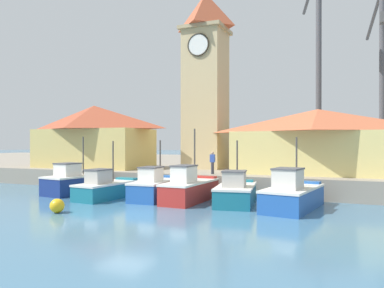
{
  "coord_description": "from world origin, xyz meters",
  "views": [
    {
      "loc": [
        10.36,
        -15.85,
        3.59
      ],
      "look_at": [
        -0.72,
        10.11,
        3.5
      ],
      "focal_mm": 35.0,
      "sensor_mm": 36.0,
      "label": 1
    }
  ],
  "objects_px": {
    "clock_tower": "(206,76)",
    "port_crane_far": "(318,81)",
    "fishing_boat_center": "(236,192)",
    "port_crane_near": "(382,99)",
    "fishing_boat_mid_left": "(190,189)",
    "warehouse_right": "(318,140)",
    "fishing_boat_mid_right": "(293,195)",
    "fishing_boat_left_outer": "(107,188)",
    "mooring_buoy": "(57,206)",
    "dock_worker_near_tower": "(213,162)",
    "warehouse_left": "(94,136)",
    "fishing_boat_left_inner": "(156,187)",
    "fishing_boat_far_left": "(76,182)"
  },
  "relations": [
    {
      "from": "fishing_boat_mid_right",
      "to": "mooring_buoy",
      "type": "distance_m",
      "value": 12.37
    },
    {
      "from": "fishing_boat_far_left",
      "to": "dock_worker_near_tower",
      "type": "height_order",
      "value": "fishing_boat_far_left"
    },
    {
      "from": "fishing_boat_mid_left",
      "to": "port_crane_far",
      "type": "bearing_deg",
      "value": 71.99
    },
    {
      "from": "port_crane_near",
      "to": "dock_worker_near_tower",
      "type": "relative_size",
      "value": 11.02
    },
    {
      "from": "warehouse_right",
      "to": "port_crane_near",
      "type": "distance_m",
      "value": 14.4
    },
    {
      "from": "fishing_boat_far_left",
      "to": "port_crane_far",
      "type": "bearing_deg",
      "value": 51.02
    },
    {
      "from": "warehouse_left",
      "to": "dock_worker_near_tower",
      "type": "bearing_deg",
      "value": -12.36
    },
    {
      "from": "fishing_boat_mid_right",
      "to": "warehouse_right",
      "type": "bearing_deg",
      "value": 85.84
    },
    {
      "from": "clock_tower",
      "to": "dock_worker_near_tower",
      "type": "distance_m",
      "value": 9.57
    },
    {
      "from": "fishing_boat_far_left",
      "to": "port_crane_near",
      "type": "height_order",
      "value": "port_crane_near"
    },
    {
      "from": "warehouse_left",
      "to": "port_crane_near",
      "type": "bearing_deg",
      "value": 30.14
    },
    {
      "from": "fishing_boat_far_left",
      "to": "fishing_boat_mid_left",
      "type": "bearing_deg",
      "value": -0.96
    },
    {
      "from": "fishing_boat_left_inner",
      "to": "fishing_boat_mid_left",
      "type": "distance_m",
      "value": 2.38
    },
    {
      "from": "fishing_boat_left_outer",
      "to": "fishing_boat_left_inner",
      "type": "distance_m",
      "value": 3.22
    },
    {
      "from": "warehouse_left",
      "to": "mooring_buoy",
      "type": "xyz_separation_m",
      "value": [
        7.77,
        -12.99,
        -3.88
      ]
    },
    {
      "from": "fishing_boat_mid_left",
      "to": "warehouse_right",
      "type": "relative_size",
      "value": 0.43
    },
    {
      "from": "fishing_boat_left_inner",
      "to": "warehouse_right",
      "type": "relative_size",
      "value": 0.41
    },
    {
      "from": "port_crane_near",
      "to": "dock_worker_near_tower",
      "type": "xyz_separation_m",
      "value": [
        -11.91,
        -16.9,
        -5.78
      ]
    },
    {
      "from": "fishing_boat_center",
      "to": "fishing_boat_mid_right",
      "type": "distance_m",
      "value": 3.31
    },
    {
      "from": "fishing_boat_far_left",
      "to": "mooring_buoy",
      "type": "distance_m",
      "value": 7.46
    },
    {
      "from": "warehouse_left",
      "to": "dock_worker_near_tower",
      "type": "xyz_separation_m",
      "value": [
        12.49,
        -2.74,
        -2.04
      ]
    },
    {
      "from": "fishing_boat_center",
      "to": "port_crane_near",
      "type": "bearing_deg",
      "value": 66.77
    },
    {
      "from": "fishing_boat_center",
      "to": "fishing_boat_left_outer",
      "type": "bearing_deg",
      "value": -172.39
    },
    {
      "from": "fishing_boat_left_outer",
      "to": "clock_tower",
      "type": "bearing_deg",
      "value": 75.95
    },
    {
      "from": "fishing_boat_far_left",
      "to": "fishing_boat_left_inner",
      "type": "distance_m",
      "value": 6.44
    },
    {
      "from": "clock_tower",
      "to": "mooring_buoy",
      "type": "xyz_separation_m",
      "value": [
        -2.03,
        -15.86,
        -9.11
      ]
    },
    {
      "from": "fishing_boat_mid_left",
      "to": "warehouse_left",
      "type": "relative_size",
      "value": 0.5
    },
    {
      "from": "fishing_boat_mid_right",
      "to": "dock_worker_near_tower",
      "type": "relative_size",
      "value": 3.4
    },
    {
      "from": "fishing_boat_mid_left",
      "to": "port_crane_near",
      "type": "height_order",
      "value": "port_crane_near"
    },
    {
      "from": "fishing_boat_left_outer",
      "to": "mooring_buoy",
      "type": "height_order",
      "value": "fishing_boat_left_outer"
    },
    {
      "from": "dock_worker_near_tower",
      "to": "fishing_boat_left_outer",
      "type": "bearing_deg",
      "value": -136.23
    },
    {
      "from": "fishing_boat_left_inner",
      "to": "port_crane_near",
      "type": "height_order",
      "value": "port_crane_near"
    },
    {
      "from": "port_crane_near",
      "to": "fishing_boat_mid_right",
      "type": "bearing_deg",
      "value": -104.96
    },
    {
      "from": "fishing_boat_left_inner",
      "to": "warehouse_right",
      "type": "xyz_separation_m",
      "value": [
        9.17,
        8.19,
        3.03
      ]
    },
    {
      "from": "fishing_boat_mid_left",
      "to": "warehouse_left",
      "type": "bearing_deg",
      "value": 151.16
    },
    {
      "from": "mooring_buoy",
      "to": "dock_worker_near_tower",
      "type": "xyz_separation_m",
      "value": [
        4.72,
        10.25,
        1.83
      ]
    },
    {
      "from": "fishing_boat_left_inner",
      "to": "clock_tower",
      "type": "bearing_deg",
      "value": 92.02
    },
    {
      "from": "fishing_boat_mid_left",
      "to": "fishing_boat_mid_right",
      "type": "height_order",
      "value": "fishing_boat_mid_left"
    },
    {
      "from": "warehouse_right",
      "to": "mooring_buoy",
      "type": "distance_m",
      "value": 18.73
    },
    {
      "from": "fishing_boat_left_inner",
      "to": "fishing_boat_center",
      "type": "distance_m",
      "value": 5.26
    },
    {
      "from": "fishing_boat_center",
      "to": "port_crane_near",
      "type": "distance_m",
      "value": 23.93
    },
    {
      "from": "fishing_boat_left_outer",
      "to": "fishing_boat_mid_left",
      "type": "relative_size",
      "value": 0.92
    },
    {
      "from": "warehouse_right",
      "to": "clock_tower",
      "type": "bearing_deg",
      "value": 171.0
    },
    {
      "from": "warehouse_right",
      "to": "mooring_buoy",
      "type": "xyz_separation_m",
      "value": [
        -11.54,
        -14.35,
        -3.41
      ]
    },
    {
      "from": "fishing_boat_center",
      "to": "warehouse_right",
      "type": "height_order",
      "value": "warehouse_right"
    },
    {
      "from": "port_crane_far",
      "to": "dock_worker_near_tower",
      "type": "height_order",
      "value": "port_crane_far"
    },
    {
      "from": "warehouse_right",
      "to": "fishing_boat_far_left",
      "type": "bearing_deg",
      "value": -152.53
    },
    {
      "from": "port_crane_far",
      "to": "fishing_boat_left_outer",
      "type": "bearing_deg",
      "value": -120.41
    },
    {
      "from": "mooring_buoy",
      "to": "clock_tower",
      "type": "bearing_deg",
      "value": 82.7
    },
    {
      "from": "clock_tower",
      "to": "port_crane_far",
      "type": "bearing_deg",
      "value": 44.9
    }
  ]
}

